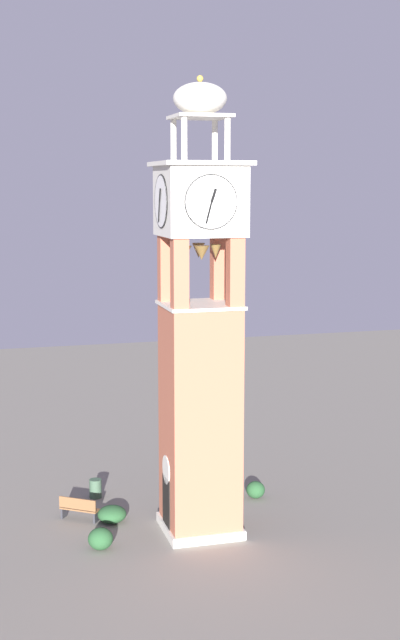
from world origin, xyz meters
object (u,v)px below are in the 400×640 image
(clock_tower, at_px, (200,347))
(lamp_post, at_px, (181,420))
(park_bench, at_px, (79,509))
(trash_bin, at_px, (95,488))

(clock_tower, height_order, lamp_post, clock_tower)
(park_bench, distance_m, lamp_post, 7.05)
(lamp_post, distance_m, trash_bin, 5.13)
(clock_tower, relative_size, park_bench, 10.93)
(trash_bin, bearing_deg, park_bench, -23.33)
(clock_tower, distance_m, lamp_post, 7.97)
(lamp_post, relative_size, trash_bin, 4.62)
(park_bench, xyz_separation_m, lamp_post, (-4.20, 5.26, 2.10))
(lamp_post, xyz_separation_m, trash_bin, (1.86, -4.25, -2.18))
(clock_tower, height_order, park_bench, clock_tower)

